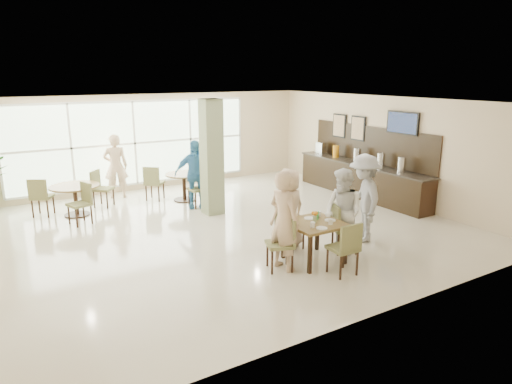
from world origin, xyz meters
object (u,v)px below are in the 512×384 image
buffet_counter (361,177)px  teen_right (343,212)px  adult_b (213,165)px  teen_standing (364,198)px  round_table_right (184,181)px  teen_left (284,221)px  adult_standing (116,166)px  round_table_left (75,192)px  adult_a (195,174)px  teen_far (288,208)px  main_table (314,227)px

buffet_counter → teen_right: bearing=-138.4°
adult_b → teen_standing: bearing=33.0°
round_table_right → teen_standing: bearing=-67.9°
teen_left → adult_standing: adult_standing is taller
buffet_counter → adult_b: bearing=147.7°
round_table_left → adult_a: (2.78, -0.89, 0.29)m
buffet_counter → teen_far: buffet_counter is taller
round_table_left → teen_right: size_ratio=0.71×
teen_far → adult_b: size_ratio=0.91×
adult_b → teen_far: bearing=14.8°
teen_far → adult_standing: size_ratio=0.89×
adult_a → adult_b: adult_a is taller
round_table_right → teen_left: size_ratio=0.56×
teen_right → adult_b: 5.20m
teen_far → adult_a: adult_a is taller
main_table → teen_right: bearing=1.7°
buffet_counter → adult_b: (-3.54, 2.24, 0.32)m
adult_b → round_table_right: bearing=-64.3°
teen_left → adult_a: teen_left is taller
teen_right → adult_standing: adult_standing is taller
round_table_left → teen_right: (3.90, -5.22, 0.24)m
buffet_counter → main_table: bearing=-143.5°
main_table → adult_b: 5.24m
adult_standing → teen_right: bearing=126.3°
main_table → round_table_left: size_ratio=0.82×
teen_right → teen_standing: 0.90m
teen_left → adult_b: teen_left is taller
teen_right → adult_b: size_ratio=0.94×
teen_standing → round_table_left: bearing=-111.1°
main_table → round_table_left: (-3.21, 5.24, -0.07)m
round_table_left → teen_far: bearing=-53.8°
buffet_counter → adult_standing: size_ratio=2.63×
adult_a → teen_standing: bearing=-40.3°
buffet_counter → teen_left: bearing=-147.7°
main_table → adult_standing: adult_standing is taller
round_table_left → adult_standing: 1.75m
main_table → adult_a: size_ratio=0.55×
teen_right → main_table: bearing=-88.6°
teen_right → adult_standing: size_ratio=0.93×
teen_right → teen_standing: size_ratio=0.91×
round_table_left → adult_a: 2.93m
round_table_left → adult_b: bearing=-0.4°
round_table_right → teen_far: (0.43, -4.30, 0.25)m
round_table_left → buffet_counter: 7.58m
round_table_left → teen_standing: (4.74, -4.90, 0.32)m
teen_standing → adult_b: 4.99m
teen_right → adult_a: (-1.13, 4.33, 0.05)m
round_table_left → adult_standing: adult_standing is taller
teen_far → adult_standing: (-1.92, 5.53, 0.10)m
teen_left → adult_a: 4.35m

